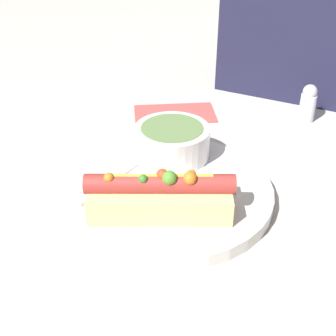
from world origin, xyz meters
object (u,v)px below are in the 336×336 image
Objects in this scene: soup_bowl at (172,140)px; salt_shaker at (308,103)px; hot_dog at (160,196)px; spoon at (140,160)px.

salt_shaker reaches higher than soup_bowl.
hot_dog is 2.72× the size of salt_shaker.
hot_dog reaches higher than salt_shaker.
spoon is 0.33m from salt_shaker.
salt_shaker is at bearing 58.82° from soup_bowl.
salt_shaker is (0.18, 0.28, 0.01)m from spoon.
salt_shaker reaches higher than spoon.
soup_bowl is at bearing 83.64° from hot_dog.
soup_bowl is at bearing -121.18° from salt_shaker.
soup_bowl is 0.06m from spoon.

